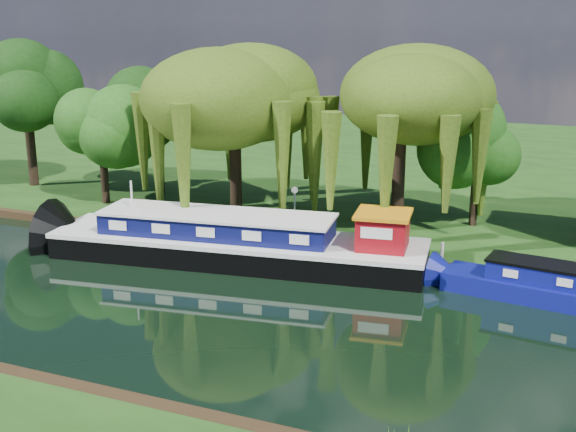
% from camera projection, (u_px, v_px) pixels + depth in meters
% --- Properties ---
extents(ground, '(120.00, 120.00, 0.00)m').
position_uv_depth(ground, '(192.00, 305.00, 30.78)').
color(ground, black).
extents(far_bank, '(120.00, 52.00, 0.45)m').
position_uv_depth(far_bank, '(392.00, 161.00, 61.06)').
color(far_bank, '#163B10').
rests_on(far_bank, ground).
extents(dutch_barge, '(19.31, 6.68, 3.99)m').
position_uv_depth(dutch_barge, '(240.00, 243.00, 36.12)').
color(dutch_barge, black).
rests_on(dutch_barge, ground).
extents(red_dinghy, '(3.50, 2.62, 0.69)m').
position_uv_depth(red_dinghy, '(80.00, 232.00, 41.29)').
color(red_dinghy, maroon).
rests_on(red_dinghy, ground).
extents(willow_left, '(7.98, 7.98, 9.56)m').
position_uv_depth(willow_left, '(234.00, 99.00, 41.06)').
color(willow_left, black).
rests_on(willow_left, far_bank).
extents(willow_right, '(7.55, 7.55, 9.20)m').
position_uv_depth(willow_right, '(401.00, 109.00, 38.53)').
color(willow_right, black).
rests_on(willow_right, far_bank).
extents(tree_far_left, '(4.47, 4.47, 7.20)m').
position_uv_depth(tree_far_left, '(101.00, 126.00, 44.94)').
color(tree_far_left, black).
rests_on(tree_far_left, far_bank).
extents(tree_far_back, '(5.40, 5.40, 9.08)m').
position_uv_depth(tree_far_back, '(26.00, 95.00, 49.51)').
color(tree_far_back, black).
rests_on(tree_far_back, far_bank).
extents(tree_far_mid, '(4.68, 4.68, 7.66)m').
position_uv_depth(tree_far_mid, '(158.00, 115.00, 47.31)').
color(tree_far_mid, black).
rests_on(tree_far_mid, far_bank).
extents(tree_far_right, '(3.95, 3.95, 6.46)m').
position_uv_depth(tree_far_right, '(478.00, 148.00, 40.03)').
color(tree_far_right, black).
rests_on(tree_far_right, far_bank).
extents(lamppost, '(0.36, 0.36, 2.56)m').
position_uv_depth(lamppost, '(295.00, 197.00, 39.33)').
color(lamppost, silver).
rests_on(lamppost, far_bank).
extents(mooring_posts, '(19.16, 0.16, 1.00)m').
position_uv_depth(mooring_posts, '(262.00, 231.00, 38.21)').
color(mooring_posts, silver).
rests_on(mooring_posts, far_bank).
extents(reeds_near, '(33.70, 1.50, 1.10)m').
position_uv_depth(reeds_near, '(268.00, 412.00, 21.36)').
color(reeds_near, '#265115').
rests_on(reeds_near, ground).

